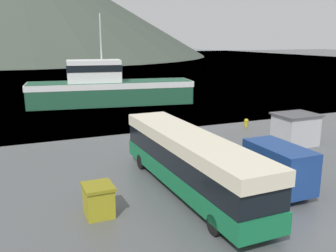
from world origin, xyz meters
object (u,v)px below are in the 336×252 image
(storage_bin, at_px, (99,200))
(tour_bus, at_px, (190,160))
(fishing_boat, at_px, (108,87))
(delivery_van, at_px, (272,165))
(dock_kiosk, at_px, (295,129))

(storage_bin, bearing_deg, tour_bus, 9.46)
(tour_bus, relative_size, fishing_boat, 0.63)
(delivery_van, bearing_deg, fishing_boat, 93.24)
(tour_bus, xyz_separation_m, storage_bin, (-5.00, -0.83, -1.01))
(delivery_van, xyz_separation_m, storage_bin, (-9.23, 0.51, -0.58))
(dock_kiosk, bearing_deg, fishing_boat, 110.51)
(dock_kiosk, bearing_deg, delivery_van, -138.78)
(fishing_boat, xyz_separation_m, storage_bin, (-7.78, -28.64, -1.32))
(fishing_boat, bearing_deg, dock_kiosk, 29.45)
(fishing_boat, bearing_deg, tour_bus, 3.24)
(tour_bus, height_order, fishing_boat, fishing_boat)
(fishing_boat, bearing_deg, storage_bin, -6.26)
(tour_bus, xyz_separation_m, fishing_boat, (2.78, 27.81, 0.31))
(tour_bus, height_order, storage_bin, tour_bus)
(fishing_boat, height_order, dock_kiosk, fishing_boat)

